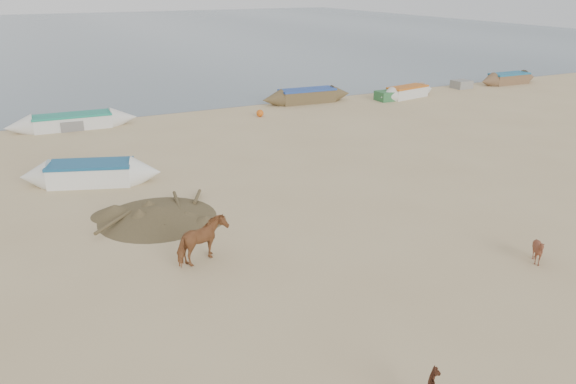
% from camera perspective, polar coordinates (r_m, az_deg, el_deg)
% --- Properties ---
extents(ground, '(140.00, 140.00, 0.00)m').
position_cam_1_polar(ground, '(16.64, 6.18, -7.62)').
color(ground, tan).
rests_on(ground, ground).
extents(sea, '(160.00, 160.00, 0.00)m').
position_cam_1_polar(sea, '(94.92, -22.14, 14.59)').
color(sea, slate).
rests_on(sea, ground).
extents(cow_adult, '(1.77, 1.32, 1.36)m').
position_cam_1_polar(cow_adult, '(16.75, -8.73, -4.94)').
color(cow_adult, brown).
rests_on(cow_adult, ground).
extents(calf_front, '(0.85, 0.78, 0.84)m').
position_cam_1_polar(calf_front, '(18.14, 24.08, -5.47)').
color(calf_front, brown).
rests_on(calf_front, ground).
extents(near_canoe, '(5.76, 3.17, 0.91)m').
position_cam_1_polar(near_canoe, '(24.35, -19.38, 1.81)').
color(near_canoe, white).
rests_on(near_canoe, ground).
extents(debris_pile, '(4.17, 4.17, 0.44)m').
position_cam_1_polar(debris_pile, '(20.23, -13.13, -2.06)').
color(debris_pile, brown).
rests_on(debris_pile, ground).
extents(waterline_canoes, '(59.58, 3.53, 0.96)m').
position_cam_1_polar(waterline_canoes, '(35.33, -8.17, 8.41)').
color(waterline_canoes, brown).
rests_on(waterline_canoes, ground).
extents(beach_clutter, '(44.84, 3.93, 0.64)m').
position_cam_1_polar(beach_clutter, '(35.26, -3.75, 8.33)').
color(beach_clutter, '#2C6332').
rests_on(beach_clutter, ground).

